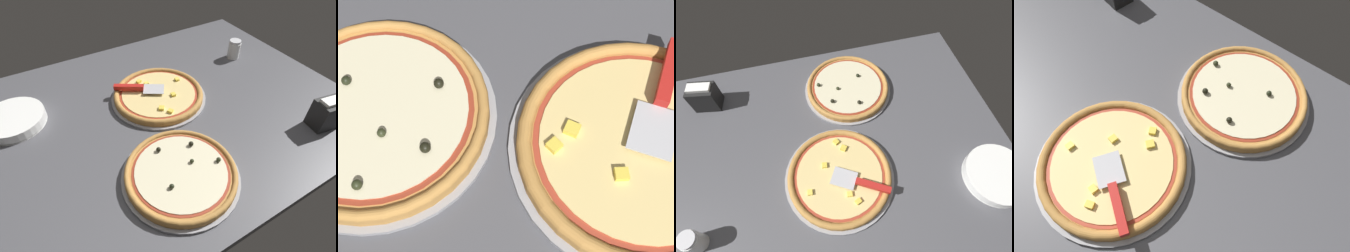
{
  "view_description": "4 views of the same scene",
  "coord_description": "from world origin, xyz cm",
  "views": [
    {
      "loc": [
        45.77,
        74.29,
        72.93
      ],
      "look_at": [
        9.96,
        13.4,
        3.0
      ],
      "focal_mm": 28.0,
      "sensor_mm": 36.0,
      "label": 1
    },
    {
      "loc": [
        -24.42,
        20.3,
        67.31
      ],
      "look_at": [
        9.96,
        13.4,
        3.0
      ],
      "focal_mm": 50.0,
      "sensor_mm": 36.0,
      "label": 2
    },
    {
      "loc": [
        -3.92,
        -39.65,
        96.27
      ],
      "look_at": [
        9.96,
        13.4,
        3.0
      ],
      "focal_mm": 28.0,
      "sensor_mm": 36.0,
      "label": 3
    },
    {
      "loc": [
        38.7,
        -21.12,
        81.4
      ],
      "look_at": [
        9.96,
        13.4,
        3.0
      ],
      "focal_mm": 35.0,
      "sensor_mm": 36.0,
      "label": 4
    }
  ],
  "objects": [
    {
      "name": "pizza_pan_back",
      "position": [
        16.92,
        33.43,
        0.5
      ],
      "size": [
        39.15,
        39.15,
        1.0
      ],
      "primitive_type": "cylinder",
      "color": "#939399",
      "rests_on": "ground_plane"
    },
    {
      "name": "pizza_back",
      "position": [
        16.9,
        33.42,
        2.51
      ],
      "size": [
        36.8,
        36.8,
        4.08
      ],
      "color": "#B77F3D",
      "rests_on": "pizza_pan_back"
    },
    {
      "name": "pizza_front",
      "position": [
        3.0,
        -6.63,
        2.28
      ],
      "size": [
        38.95,
        38.95,
        2.95
      ],
      "color": "#B77F3D",
      "rests_on": "pizza_pan_front"
    },
    {
      "name": "ground_plane",
      "position": [
        0.0,
        0.0,
        -1.8
      ],
      "size": [
        150.31,
        118.07,
        3.6
      ],
      "primitive_type": "cube",
      "color": "#4C4C51"
    },
    {
      "name": "serving_spatula",
      "position": [
        11.58,
        -13.12,
        4.77
      ],
      "size": [
        20.99,
        15.24,
        2.0
      ],
      "color": "#B7B7BC",
      "rests_on": "pizza_front"
    },
    {
      "name": "pizza_pan_front",
      "position": [
        3.0,
        -6.64,
        0.5
      ],
      "size": [
        41.44,
        41.44,
        1.0
      ],
      "primitive_type": "cylinder",
      "color": "#939399",
      "rests_on": "ground_plane"
    }
  ]
}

